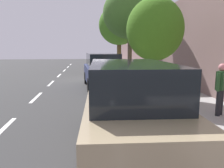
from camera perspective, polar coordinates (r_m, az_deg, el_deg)
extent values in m
plane|color=#343434|center=(16.18, -5.95, 1.17)|extent=(62.00, 62.00, 0.00)
cube|color=#A29F9D|center=(16.59, 6.74, 1.61)|extent=(3.47, 38.75, 0.14)
cube|color=gray|center=(16.28, 0.51, 1.53)|extent=(0.16, 38.75, 0.14)
cube|color=white|center=(7.00, -26.94, -10.80)|extent=(0.14, 2.20, 0.01)
cube|color=white|center=(10.87, -19.23, -3.33)|extent=(0.14, 2.20, 0.01)
cube|color=white|center=(14.92, -15.68, 0.19)|extent=(0.14, 2.20, 0.01)
cube|color=white|center=(19.04, -13.66, 2.20)|extent=(0.14, 2.20, 0.01)
cube|color=white|center=(23.19, -12.36, 3.49)|extent=(0.14, 2.20, 0.01)
cube|color=white|center=(27.35, -11.45, 4.39)|extent=(0.14, 2.20, 0.01)
cube|color=white|center=(31.52, -10.78, 5.05)|extent=(0.14, 2.20, 0.01)
cube|color=white|center=(16.19, -4.67, 1.21)|extent=(0.12, 38.75, 0.01)
cube|color=#856663|center=(17.00, 13.53, 10.01)|extent=(0.50, 38.75, 5.12)
cube|color=tan|center=(4.95, 4.67, -8.50)|extent=(2.12, 4.78, 0.90)
cube|color=black|center=(4.76, 4.80, 1.04)|extent=(1.82, 3.18, 0.76)
cylinder|color=black|center=(6.60, 10.39, -7.67)|extent=(0.26, 0.77, 0.76)
cylinder|color=black|center=(6.42, -5.10, -8.05)|extent=(0.26, 0.77, 0.76)
cylinder|color=black|center=(4.05, 20.90, -19.55)|extent=(0.26, 0.77, 0.76)
cube|color=navy|center=(12.91, -2.55, 2.63)|extent=(2.22, 4.82, 0.90)
cube|color=black|center=(12.84, -2.58, 6.31)|extent=(1.88, 3.21, 0.76)
cylinder|color=black|center=(14.52, 0.11, 1.80)|extent=(0.27, 0.77, 0.76)
cylinder|color=black|center=(14.32, -6.79, 1.62)|extent=(0.27, 0.77, 0.76)
cylinder|color=black|center=(11.70, 2.66, -0.06)|extent=(0.27, 0.77, 0.76)
cylinder|color=black|center=(11.44, -5.91, -0.31)|extent=(0.27, 0.77, 0.76)
cube|color=white|center=(26.36, -4.48, 5.67)|extent=(1.84, 4.43, 0.64)
cube|color=black|center=(26.32, -4.49, 7.02)|extent=(1.59, 2.13, 0.60)
cylinder|color=black|center=(27.76, -2.83, 5.31)|extent=(0.23, 0.66, 0.66)
cylinder|color=black|center=(27.74, -6.19, 5.27)|extent=(0.23, 0.66, 0.66)
cylinder|color=black|center=(25.04, -2.56, 4.87)|extent=(0.23, 0.66, 0.66)
cylinder|color=black|center=(25.02, -6.28, 4.82)|extent=(0.23, 0.66, 0.66)
torus|color=black|center=(8.86, 0.09, -3.43)|extent=(0.63, 0.31, 0.66)
torus|color=black|center=(9.41, 5.60, -2.71)|extent=(0.63, 0.31, 0.66)
cylinder|color=#1926A5|center=(9.04, 2.24, -2.64)|extent=(0.61, 0.29, 0.49)
cylinder|color=#1926A5|center=(9.24, 4.16, -2.45)|extent=(0.14, 0.09, 0.46)
cylinder|color=#1926A5|center=(9.02, 2.53, -1.21)|extent=(0.68, 0.32, 0.05)
cylinder|color=#1926A5|center=(9.33, 4.74, -3.27)|extent=(0.34, 0.17, 0.18)
cylinder|color=#1926A5|center=(9.32, 5.02, -1.89)|extent=(0.25, 0.14, 0.32)
cylinder|color=#1926A5|center=(8.85, 0.31, -2.40)|extent=(0.12, 0.08, 0.32)
cube|color=black|center=(9.22, 4.44, -0.81)|extent=(0.26, 0.19, 0.05)
cylinder|color=black|center=(8.83, 0.53, -0.99)|extent=(0.21, 0.43, 0.03)
cylinder|color=#C6B284|center=(8.79, 4.28, -3.14)|extent=(0.15, 0.15, 0.79)
cylinder|color=#C6B284|center=(8.64, 5.13, -3.38)|extent=(0.15, 0.15, 0.79)
cube|color=white|center=(8.59, 4.76, 1.13)|extent=(0.39, 0.44, 0.56)
cylinder|color=white|center=(8.80, 3.67, 1.14)|extent=(0.10, 0.10, 0.53)
cylinder|color=white|center=(8.40, 5.90, 0.72)|extent=(0.10, 0.10, 0.53)
sphere|color=tan|center=(8.55, 4.80, 3.72)|extent=(0.22, 0.22, 0.22)
sphere|color=navy|center=(8.54, 4.80, 3.98)|extent=(0.25, 0.25, 0.25)
cube|color=black|center=(8.72, 5.77, 1.37)|extent=(0.30, 0.35, 0.44)
cylinder|color=brown|center=(9.69, 10.81, 3.18)|extent=(0.41, 0.41, 2.27)
ellipsoid|color=#3F721B|center=(9.67, 11.15, 13.85)|extent=(2.41, 2.41, 2.65)
cylinder|color=brown|center=(15.03, 4.66, 7.68)|extent=(0.29, 0.29, 3.43)
ellipsoid|color=#3E6728|center=(15.19, 4.80, 17.96)|extent=(3.64, 3.64, 3.35)
cylinder|color=brown|center=(20.07, 1.87, 7.76)|extent=(0.40, 0.40, 3.17)
ellipsoid|color=#3F7321|center=(20.17, 1.91, 15.15)|extent=(3.66, 3.66, 3.52)
cylinder|color=black|center=(7.95, 26.57, -4.21)|extent=(0.15, 0.15, 0.84)
cylinder|color=black|center=(7.77, 26.08, -4.48)|extent=(0.15, 0.15, 0.84)
cube|color=#264C26|center=(7.74, 26.71, 0.85)|extent=(0.44, 0.42, 0.60)
cylinder|color=#264C26|center=(7.98, 27.31, 0.82)|extent=(0.10, 0.10, 0.57)
cylinder|color=#264C26|center=(7.50, 26.04, 0.42)|extent=(0.10, 0.10, 0.57)
sphere|color=#D5797D|center=(7.69, 26.94, 3.92)|extent=(0.24, 0.24, 0.24)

